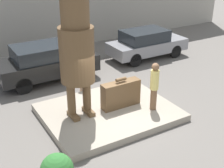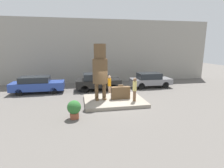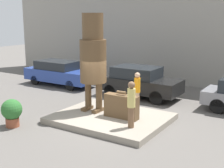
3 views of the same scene
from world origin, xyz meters
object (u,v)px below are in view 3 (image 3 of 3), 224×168
Objects in this scene: parked_car_blue at (59,73)px; parked_car_black at (139,81)px; planter_pot at (12,111)px; giant_suitcase at (121,106)px; worker_hivis at (137,89)px; statue_figure at (93,55)px; tourist at (131,103)px.

parked_car_blue is 5.65m from parked_car_black.
planter_pot is (-2.16, -6.81, -0.25)m from parked_car_black.
parked_car_black is at bearing 0.55° from parked_car_blue.
worker_hivis is (-0.48, 2.27, 0.22)m from giant_suitcase.
worker_hivis is at bearing 101.80° from giant_suitcase.
statue_figure reaches higher than planter_pot.
planter_pot is 5.80m from worker_hivis.
statue_figure is 6.95m from parked_car_blue.
parked_car_black is (0.21, 3.94, -1.84)m from statue_figure.
worker_hivis reaches higher than planter_pot.
planter_pot is (-3.51, -2.66, -0.10)m from giant_suitcase.
statue_figure reaches higher than giant_suitcase.
tourist is at bearing 23.05° from planter_pot.
giant_suitcase is at bearing 138.41° from tourist.
parked_car_blue is (-7.00, 4.10, 0.08)m from giant_suitcase.
statue_figure is at bearing 55.81° from planter_pot.
tourist is at bearing -31.80° from parked_car_blue.
worker_hivis is at bearing -15.65° from parked_car_blue.
planter_pot is at bearing -62.70° from parked_car_blue.
statue_figure is 2.53m from giant_suitcase.
tourist is 0.40× the size of parked_car_black.
giant_suitcase is 0.84× the size of worker_hivis.
giant_suitcase is at bearing -78.20° from worker_hivis.
giant_suitcase is 1.30× the size of planter_pot.
parked_car_blue is at bearing 148.20° from tourist.
tourist is at bearing -65.66° from parked_car_black.
statue_figure is at bearing 172.09° from giant_suitcase.
worker_hivis is (0.87, -1.88, 0.08)m from parked_car_black.
planter_pot is (3.49, -6.76, -0.18)m from parked_car_blue.
tourist reaches higher than planter_pot.
worker_hivis is at bearing 62.35° from statue_figure.
parked_car_black reaches higher than planter_pot.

